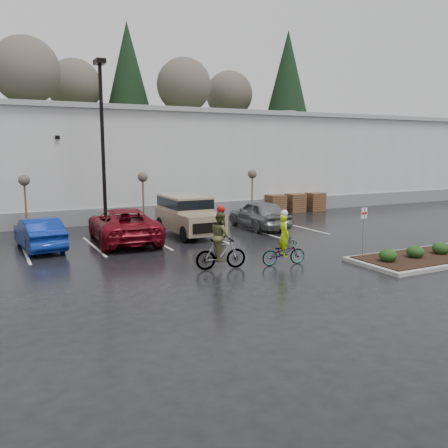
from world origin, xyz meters
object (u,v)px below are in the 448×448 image
lamppost (102,127)px  car_red (123,225)px  cyclist_hivis (284,248)px  car_grey (259,214)px  sapling_mid (143,180)px  cyclist_olive (221,246)px  car_blue (39,234)px  pallet_stack_b (295,203)px  sapling_west (24,183)px  pallet_stack_a (275,204)px  fire_lane_sign (364,226)px  sapling_east (252,177)px  suv_tan (189,216)px  pallet_stack_c (315,202)px

lamppost → car_red: size_ratio=1.51×
cyclist_hivis → car_grey: bearing=-16.2°
sapling_mid → cyclist_olive: (-0.57, -11.50, -1.84)m
lamppost → car_blue: (-3.84, -3.53, -4.95)m
cyclist_olive → sapling_mid: bearing=6.9°
sapling_mid → pallet_stack_b: bearing=4.9°
sapling_west → car_grey: size_ratio=0.67×
pallet_stack_a → fire_lane_sign: 14.60m
cyclist_olive → pallet_stack_b: bearing=-34.8°
sapling_west → sapling_mid: bearing=0.0°
sapling_east → pallet_stack_b: size_ratio=2.37×
car_blue → car_grey: (11.98, 0.55, 0.08)m
car_blue → lamppost: bearing=-142.9°
car_red → suv_tan: size_ratio=1.20×
sapling_west → suv_tan: 8.91m
pallet_stack_a → pallet_stack_b: 1.70m
sapling_east → cyclist_olive: 14.17m
sapling_east → pallet_stack_c: size_ratio=2.37×
fire_lane_sign → suv_tan: bearing=115.4°
sapling_east → car_red: 11.10m
car_red → cyclist_hivis: cyclist_hivis is taller
pallet_stack_a → suv_tan: bearing=-149.6°
pallet_stack_a → pallet_stack_b: bearing=0.0°
pallet_stack_b → pallet_stack_c: same height
car_grey → car_blue: bearing=4.4°
suv_tan → cyclist_hivis: 7.87m
pallet_stack_b → car_blue: bearing=-163.0°
sapling_east → cyclist_hivis: sapling_east is taller
sapling_mid → cyclist_hivis: 12.32m
car_blue → car_red: (3.88, -0.00, 0.11)m
sapling_west → pallet_stack_b: size_ratio=2.37×
sapling_mid → car_red: (-2.46, -4.53, -1.88)m
car_red → suv_tan: (3.65, 0.37, 0.18)m
sapling_east → pallet_stack_b: 4.78m
sapling_east → fire_lane_sign: bearing=-99.8°
car_blue → pallet_stack_b: bearing=-168.4°
lamppost → car_grey: 9.94m
sapling_east → suv_tan: bearing=-146.6°
sapling_west → cyclist_hivis: (8.45, -11.99, -2.04)m
sapling_mid → fire_lane_sign: (5.30, -12.80, -1.32)m
pallet_stack_c → suv_tan: bearing=-157.3°
sapling_west → cyclist_hivis: sapling_west is taller
sapling_mid → cyclist_hivis: sapling_mid is taller
pallet_stack_a → car_grey: size_ratio=0.28×
car_grey → sapling_west: bearing=-16.4°
suv_tan → cyclist_olive: size_ratio=2.07×
sapling_mid → car_blue: (-6.34, -4.53, -1.99)m
pallet_stack_c → car_red: car_red is taller
cyclist_hivis → fire_lane_sign: bearing=-95.1°
fire_lane_sign → car_grey: size_ratio=0.46×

